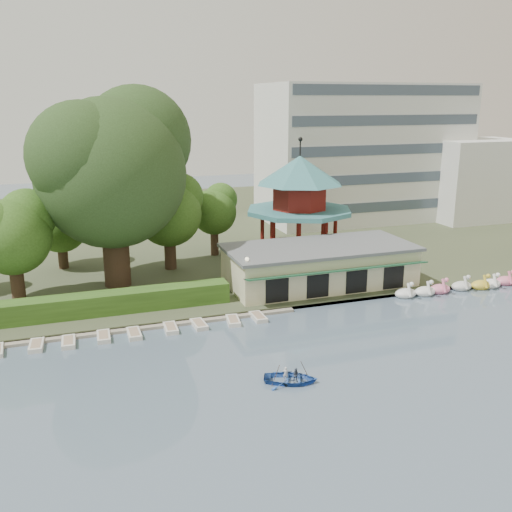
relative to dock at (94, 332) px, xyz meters
name	(u,v)px	position (x,y,z in m)	size (l,w,h in m)	color
ground_plane	(322,416)	(12.00, -17.20, -0.12)	(220.00, 220.00, 0.00)	slate
shore	(166,230)	(12.00, 34.80, 0.08)	(220.00, 70.00, 0.40)	#424930
embankment	(237,314)	(12.00, 0.10, 0.03)	(220.00, 0.60, 0.30)	gray
dock	(94,332)	(0.00, 0.00, 0.00)	(34.00, 1.60, 0.24)	gray
boathouse	(319,265)	(22.00, 4.77, 2.25)	(18.60, 9.39, 3.90)	beige
pavilion	(299,197)	(24.00, 14.80, 7.36)	(12.40, 12.40, 13.50)	beige
office_building	(381,157)	(44.67, 31.80, 9.61)	(38.00, 18.00, 20.00)	silver
hedge	(54,309)	(-3.00, 3.30, 1.18)	(30.00, 2.00, 1.80)	#375D1D
lamp_post	(247,272)	(13.50, 1.80, 3.22)	(0.36, 0.36, 4.28)	black
big_tree	(112,163)	(3.19, 11.03, 12.27)	(15.58, 14.52, 19.21)	#3A281C
small_trees	(78,222)	(-0.28, 13.85, 6.24)	(38.54, 16.45, 10.22)	#3A281C
swan_boats	(487,283)	(37.93, -0.65, 0.28)	(21.04, 2.12, 1.92)	white
moored_rowboats	(86,339)	(-0.69, -1.39, 0.06)	(29.85, 2.67, 0.36)	silver
rowboat_with_passengers	(291,375)	(11.80, -12.73, 0.40)	(5.98, 5.24, 2.01)	#264FA0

